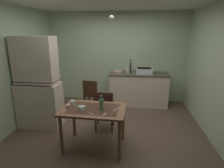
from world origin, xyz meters
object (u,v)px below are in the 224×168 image
(hutch_cabinet, at_px, (38,86))
(chair_far_side, at_px, (104,110))
(dining_table, at_px, (94,114))
(chair_by_counter, at_px, (92,94))
(serving_bowl_wide, at_px, (82,108))
(teacup_mint, at_px, (68,106))
(sink_basin, at_px, (144,71))
(mixing_bowl_counter, at_px, (118,72))
(glass_bottle, at_px, (101,104))
(hand_pump, at_px, (131,67))

(hutch_cabinet, height_order, chair_far_side, hutch_cabinet)
(dining_table, xyz_separation_m, chair_by_counter, (-0.40, 1.58, -0.19))
(serving_bowl_wide, relative_size, teacup_mint, 1.48)
(sink_basin, height_order, dining_table, sink_basin)
(serving_bowl_wide, bearing_deg, chair_by_counter, 97.22)
(mixing_bowl_counter, relative_size, chair_by_counter, 0.31)
(mixing_bowl_counter, xyz_separation_m, chair_far_side, (-0.14, -1.51, -0.48))
(glass_bottle, bearing_deg, serving_bowl_wide, -176.74)
(sink_basin, bearing_deg, serving_bowl_wide, -117.54)
(sink_basin, height_order, chair_far_side, sink_basin)
(hutch_cabinet, distance_m, glass_bottle, 1.64)
(hand_pump, distance_m, teacup_mint, 2.47)
(hand_pump, height_order, mixing_bowl_counter, hand_pump)
(sink_basin, bearing_deg, teacup_mint, -123.03)
(mixing_bowl_counter, relative_size, teacup_mint, 3.62)
(mixing_bowl_counter, bearing_deg, teacup_mint, -107.78)
(hutch_cabinet, distance_m, hand_pump, 2.48)
(hutch_cabinet, xyz_separation_m, teacup_mint, (0.89, -0.68, -0.13))
(mixing_bowl_counter, bearing_deg, sink_basin, 3.90)
(mixing_bowl_counter, bearing_deg, hand_pump, 14.98)
(sink_basin, relative_size, chair_far_side, 0.50)
(hand_pump, xyz_separation_m, serving_bowl_wide, (-0.78, -2.26, -0.31))
(chair_by_counter, xyz_separation_m, teacup_mint, (-0.05, -1.61, 0.33))
(sink_basin, bearing_deg, glass_bottle, -110.44)
(mixing_bowl_counter, bearing_deg, chair_far_side, -95.46)
(serving_bowl_wide, bearing_deg, chair_far_side, 67.06)
(sink_basin, distance_m, hand_pump, 0.39)
(hutch_cabinet, bearing_deg, serving_bowl_wide, -31.89)
(chair_by_counter, bearing_deg, sink_basin, 22.66)
(hutch_cabinet, distance_m, mixing_bowl_counter, 2.14)
(chair_by_counter, bearing_deg, hand_pump, 31.92)
(chair_far_side, bearing_deg, hutch_cabinet, 177.70)
(chair_far_side, distance_m, glass_bottle, 0.75)
(sink_basin, distance_m, mixing_bowl_counter, 0.74)
(dining_table, bearing_deg, glass_bottle, -17.02)
(mixing_bowl_counter, bearing_deg, dining_table, -96.33)
(mixing_bowl_counter, height_order, dining_table, mixing_bowl_counter)
(sink_basin, distance_m, chair_far_side, 1.86)
(hutch_cabinet, xyz_separation_m, dining_table, (1.34, -0.65, -0.27))
(chair_by_counter, height_order, glass_bottle, glass_bottle)
(chair_far_side, relative_size, glass_bottle, 3.40)
(mixing_bowl_counter, distance_m, glass_bottle, 2.15)
(dining_table, distance_m, chair_by_counter, 1.64)
(serving_bowl_wide, height_order, teacup_mint, serving_bowl_wide)
(teacup_mint, distance_m, glass_bottle, 0.60)
(hand_pump, xyz_separation_m, mixing_bowl_counter, (-0.36, -0.10, -0.13))
(mixing_bowl_counter, xyz_separation_m, chair_by_counter, (-0.63, -0.52, -0.50))
(hutch_cabinet, height_order, sink_basin, hutch_cabinet)
(mixing_bowl_counter, distance_m, teacup_mint, 2.24)
(hutch_cabinet, bearing_deg, chair_far_side, -2.30)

